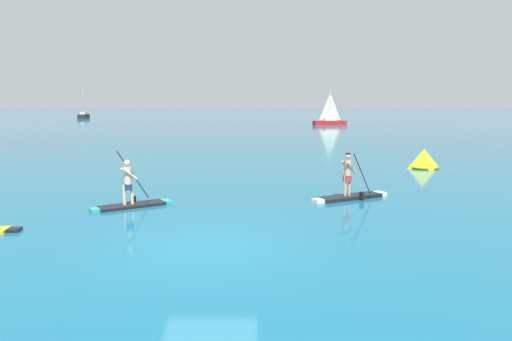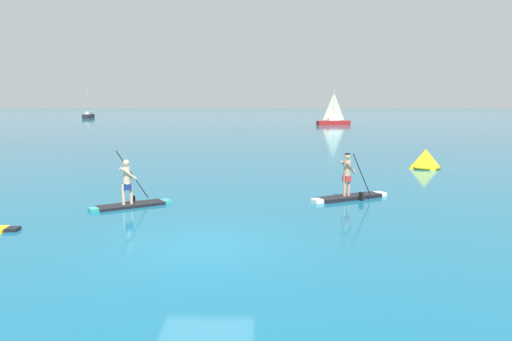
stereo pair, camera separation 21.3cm
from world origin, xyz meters
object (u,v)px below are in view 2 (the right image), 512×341
Objects in this scene: race_marker_buoy at (425,160)px; paddleboarder_far_right at (349,191)px; paddleboarder_mid_center at (130,197)px; sailboat_left_horizon at (88,114)px; sailboat_right_horizon at (334,120)px.

paddleboarder_far_right is at bearing -123.97° from race_marker_buoy.
paddleboarder_mid_center is 0.86× the size of paddleboarder_far_right.
paddleboarder_far_right is (7.84, 1.35, -0.03)m from paddleboarder_mid_center.
sailboat_left_horizon is at bearing 121.10° from race_marker_buoy.
sailboat_left_horizon reaches higher than race_marker_buoy.
race_marker_buoy is 0.30× the size of sailboat_right_horizon.
sailboat_right_horizon is (46.63, -27.82, -0.06)m from sailboat_left_horizon.
paddleboarder_mid_center is 89.51m from sailboat_left_horizon.
sailboat_left_horizon is (-39.12, 82.51, 0.49)m from paddleboarder_far_right.
sailboat_right_horizon is at bearing 50.29° from sailboat_left_horizon.
sailboat_right_horizon reaches higher than race_marker_buoy.
paddleboarder_mid_center is 16.59m from race_marker_buoy.
sailboat_left_horizon is at bearing 87.44° from paddleboarder_far_right.
race_marker_buoy is (13.46, 9.69, 0.11)m from paddleboarder_mid_center.
sailboat_right_horizon reaches higher than paddleboarder_far_right.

